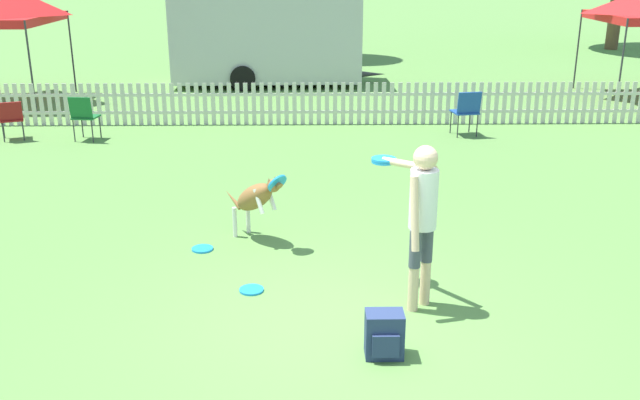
# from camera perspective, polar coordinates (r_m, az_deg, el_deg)

# --- Properties ---
(ground_plane) EXTENTS (240.00, 240.00, 0.00)m
(ground_plane) POSITION_cam_1_polar(r_m,az_deg,el_deg) (7.15, 1.78, -10.00)
(ground_plane) COLOR #5B8C42
(handler_person) EXTENTS (0.66, 1.12, 1.73)m
(handler_person) POSITION_cam_1_polar(r_m,az_deg,el_deg) (7.17, 8.04, -0.55)
(handler_person) COLOR beige
(handler_person) RESTS_ON ground_plane
(leaping_dog) EXTENTS (0.90, 0.92, 0.98)m
(leaping_dog) POSITION_cam_1_polar(r_m,az_deg,el_deg) (8.99, -5.16, 0.23)
(leaping_dog) COLOR olive
(leaping_dog) RESTS_ON ground_plane
(frisbee_near_handler) EXTENTS (0.26, 0.26, 0.02)m
(frisbee_near_handler) POSITION_cam_1_polar(r_m,az_deg,el_deg) (8.99, -9.39, -3.88)
(frisbee_near_handler) COLOR #1E8CD8
(frisbee_near_handler) RESTS_ON ground_plane
(frisbee_near_dog) EXTENTS (0.26, 0.26, 0.02)m
(frisbee_near_dog) POSITION_cam_1_polar(r_m,az_deg,el_deg) (7.86, -5.50, -7.17)
(frisbee_near_dog) COLOR #1E8CD8
(frisbee_near_dog) RESTS_ON ground_plane
(backpack_on_grass) EXTENTS (0.35, 0.28, 0.43)m
(backpack_on_grass) POSITION_cam_1_polar(r_m,az_deg,el_deg) (6.58, 5.17, -10.69)
(backpack_on_grass) COLOR navy
(backpack_on_grass) RESTS_ON ground_plane
(picket_fence) EXTENTS (25.16, 0.04, 0.91)m
(picket_fence) POSITION_cam_1_polar(r_m,az_deg,el_deg) (15.47, 0.23, 7.72)
(picket_fence) COLOR beige
(picket_fence) RESTS_ON ground_plane
(folding_chair_blue_left) EXTENTS (0.56, 0.57, 0.79)m
(folding_chair_blue_left) POSITION_cam_1_polar(r_m,az_deg,el_deg) (15.33, -23.46, 6.12)
(folding_chair_blue_left) COLOR #333338
(folding_chair_blue_left) RESTS_ON ground_plane
(folding_chair_center) EXTENTS (0.50, 0.52, 0.90)m
(folding_chair_center) POSITION_cam_1_polar(r_m,az_deg,el_deg) (14.76, -18.39, 6.55)
(folding_chair_center) COLOR #333338
(folding_chair_center) RESTS_ON ground_plane
(folding_chair_green_right) EXTENTS (0.56, 0.57, 0.92)m
(folding_chair_green_right) POSITION_cam_1_polar(r_m,az_deg,el_deg) (14.70, 11.65, 7.14)
(folding_chair_green_right) COLOR #333338
(folding_chair_green_right) RESTS_ON ground_plane
(equipment_trailer) EXTENTS (5.99, 2.51, 2.66)m
(equipment_trailer) POSITION_cam_1_polar(r_m,az_deg,el_deg) (20.55, -4.26, 13.11)
(equipment_trailer) COLOR #B7B7B7
(equipment_trailer) RESTS_ON ground_plane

